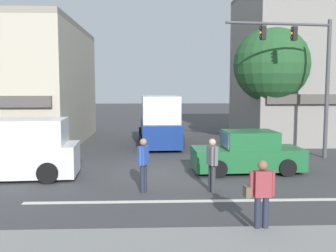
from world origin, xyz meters
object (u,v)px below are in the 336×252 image
Objects in this scene: street_tree at (271,65)px; pedestrian_foreground_with_bag at (261,193)px; utility_pole_far_right at (300,64)px; van_crossing_rightbound at (14,150)px; sedan_crossing_leftbound at (247,154)px; traffic_light_mast at (308,66)px; pedestrian_mid_crossing at (143,162)px; box_truck_parked_curbside at (160,123)px; pedestrian_far_side at (212,162)px.

street_tree is 13.65m from pedestrian_foreground_with_bag.
utility_pole_far_right reaches higher than van_crossing_rightbound.
street_tree is 0.73× the size of utility_pole_far_right.
utility_pole_far_right is 11.31m from sedan_crossing_leftbound.
traffic_light_mast is at bearing -81.43° from street_tree.
utility_pole_far_right reaches higher than sedan_crossing_leftbound.
utility_pole_far_right reaches higher than pedestrian_foreground_with_bag.
box_truck_parked_curbside is at bearing 85.70° from pedestrian_mid_crossing.
street_tree is at bearing -4.84° from box_truck_parked_curbside.
van_crossing_rightbound reaches higher than pedestrian_far_side.
utility_pole_far_right reaches higher than box_truck_parked_curbside.
pedestrian_far_side is at bearing 98.41° from pedestrian_foreground_with_bag.
van_crossing_rightbound reaches higher than pedestrian_foreground_with_bag.
sedan_crossing_leftbound is (-5.38, -9.17, -3.87)m from utility_pole_far_right.
pedestrian_foreground_with_bag is 1.00× the size of pedestrian_far_side.
pedestrian_far_side is (-7.16, -11.93, -3.63)m from utility_pole_far_right.
pedestrian_foreground_with_bag reaches higher than sedan_crossing_leftbound.
pedestrian_mid_crossing is at bearing -128.13° from utility_pole_far_right.
street_tree is 1.37× the size of van_crossing_rightbound.
utility_pole_far_right is 5.31× the size of pedestrian_foreground_with_bag.
pedestrian_foreground_with_bag is at bearing -107.72° from street_tree.
sedan_crossing_leftbound is (-2.76, -6.28, -3.69)m from street_tree.
pedestrian_mid_crossing is at bearing -23.39° from van_crossing_rightbound.
pedestrian_far_side is at bearing -132.96° from traffic_light_mast.
sedan_crossing_leftbound is 2.49× the size of pedestrian_foreground_with_bag.
pedestrian_mid_crossing is (-9.27, -11.81, -3.63)m from utility_pole_far_right.
van_crossing_rightbound is 2.81× the size of pedestrian_mid_crossing.
pedestrian_foreground_with_bag is at bearing -113.21° from utility_pole_far_right.
pedestrian_far_side is (-5.08, -5.46, -3.23)m from traffic_light_mast.
pedestrian_far_side is at bearing -17.51° from van_crossing_rightbound.
box_truck_parked_curbside is at bearing 147.78° from traffic_light_mast.
utility_pole_far_right is at bearing 59.04° from pedestrian_far_side.
pedestrian_foreground_with_bag is at bearing -37.95° from van_crossing_rightbound.
utility_pole_far_right is 1.56× the size of box_truck_parked_curbside.
traffic_light_mast is 10.59m from pedestrian_foreground_with_bag.
box_truck_parked_curbside is at bearing 98.37° from pedestrian_far_side.
box_truck_parked_curbside is 9.14m from van_crossing_rightbound.
van_crossing_rightbound is (-5.33, -7.42, -0.25)m from box_truck_parked_curbside.
pedestrian_foreground_with_bag is at bearing -81.59° from pedestrian_far_side.
pedestrian_far_side is (-0.52, 3.54, -0.00)m from pedestrian_foreground_with_bag.
pedestrian_far_side is at bearing -116.67° from street_tree.
sedan_crossing_leftbound is 7.51m from box_truck_parked_curbside.
pedestrian_mid_crossing is (-7.20, -5.33, -3.23)m from traffic_light_mast.
utility_pole_far_right reaches higher than pedestrian_mid_crossing.
street_tree is 3.86× the size of pedestrian_mid_crossing.
street_tree is 13.66m from van_crossing_rightbound.
traffic_light_mast is at bearing 63.12° from pedestrian_foreground_with_bag.
pedestrian_mid_crossing is (4.63, -2.00, -0.06)m from van_crossing_rightbound.
pedestrian_far_side is at bearing -122.78° from sedan_crossing_leftbound.
utility_pole_far_right is at bearing 51.87° from pedestrian_mid_crossing.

